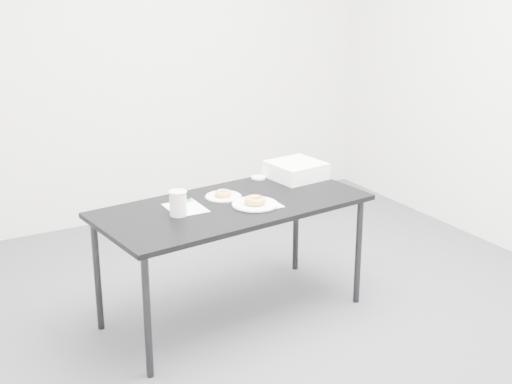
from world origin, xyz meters
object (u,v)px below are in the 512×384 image
scorecard (186,208)px  bakery_box (296,170)px  donut_near (255,200)px  coffee_cup (178,203)px  plate_far (223,196)px  donut_far (223,193)px  plate_near (255,204)px  table (232,212)px  pen (188,201)px

scorecard → bakery_box: (0.84, 0.18, 0.05)m
donut_near → coffee_cup: coffee_cup is taller
plate_far → donut_far: 0.02m
donut_near → coffee_cup: bearing=171.5°
plate_near → donut_far: (-0.09, 0.22, 0.02)m
scorecard → bakery_box: bearing=13.0°
scorecard → plate_far: (0.27, 0.07, 0.00)m
table → donut_near: bearing=-49.8°
bakery_box → pen: bearing=-179.8°
donut_near → plate_far: 0.24m
coffee_cup → table: bearing=4.5°
donut_far → bakery_box: (0.57, 0.11, 0.03)m
donut_near → bakery_box: size_ratio=0.40×
coffee_cup → plate_near: bearing=-8.5°
table → plate_near: (0.10, -0.09, 0.06)m
pen → bakery_box: (0.79, 0.09, 0.05)m
plate_near → donut_far: donut_far is taller
plate_far → scorecard: bearing=-165.8°
scorecard → coffee_cup: 0.14m
coffee_cup → plate_far: bearing=24.1°
scorecard → donut_near: 0.39m
scorecard → donut_near: donut_near is taller
table → pen: pen is taller
donut_near → bakery_box: bearing=34.6°
plate_near → bakery_box: 0.59m
donut_far → donut_near: bearing=-68.6°
scorecard → bakery_box: 0.86m
donut_far → coffee_cup: size_ratio=0.71×
donut_far → bakery_box: bakery_box is taller
donut_far → coffee_cup: 0.39m
bakery_box → plate_near: bearing=-151.9°
donut_near → coffee_cup: 0.44m
scorecard → donut_far: donut_far is taller
pen → bakery_box: bearing=-35.4°
pen → coffee_cup: 0.23m
plate_near → coffee_cup: size_ratio=1.88×
pen → plate_near: same height
plate_near → bakery_box: (0.48, 0.33, 0.04)m
pen → donut_near: donut_near is taller
donut_far → coffee_cup: bearing=-155.9°
donut_near → donut_far: size_ratio=1.24×
pen → plate_near: (0.30, -0.24, 0.00)m
plate_far → donut_far: donut_far is taller
scorecard → donut_far: bearing=15.1°
table → coffee_cup: (-0.34, -0.03, 0.12)m
plate_near → donut_far: bearing=111.4°
plate_far → coffee_cup: (-0.35, -0.16, 0.07)m
bakery_box → donut_near: bearing=-151.9°
coffee_cup → bakery_box: size_ratio=0.45×
donut_far → table: bearing=-94.2°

